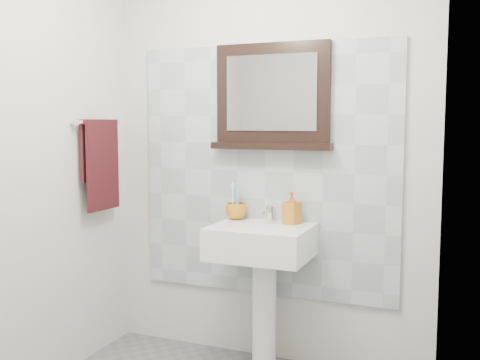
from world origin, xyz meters
name	(u,v)px	position (x,y,z in m)	size (l,w,h in m)	color
back_wall	(266,154)	(0.00, 1.10, 1.25)	(2.00, 0.01, 2.50)	beige
right_wall	(428,177)	(1.00, 0.00, 1.25)	(0.01, 2.20, 2.50)	beige
splashback	(265,171)	(0.00, 1.09, 1.15)	(1.60, 0.02, 1.50)	#A7B0B5
pedestal_sink	(262,257)	(0.06, 0.87, 0.68)	(0.55, 0.44, 0.96)	white
toothbrush_cup	(236,211)	(-0.16, 1.01, 0.91)	(0.12, 0.12, 0.10)	#BB7516
toothbrushes	(236,199)	(-0.16, 1.01, 0.98)	(0.05, 0.04, 0.21)	white
soap_dispenser	(292,208)	(0.20, 0.99, 0.95)	(0.08, 0.09, 0.19)	#B34B15
framed_mirror	(272,99)	(0.05, 1.06, 1.58)	(0.73, 0.11, 0.62)	black
towel_bar	(99,123)	(-0.95, 0.75, 1.44)	(0.07, 0.40, 0.03)	silver
hand_towel	(100,158)	(-0.94, 0.75, 1.23)	(0.06, 0.30, 0.55)	black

